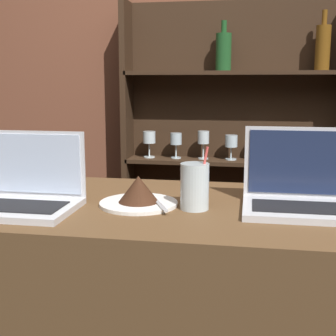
{
  "coord_description": "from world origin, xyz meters",
  "views": [
    {
      "loc": [
        0.13,
        -0.97,
        1.4
      ],
      "look_at": [
        -0.11,
        0.36,
        1.15
      ],
      "focal_mm": 50.0,
      "sensor_mm": 36.0,
      "label": 1
    }
  ],
  "objects": [
    {
      "name": "laptop_far",
      "position": [
        0.29,
        0.33,
        1.09
      ],
      "size": [
        0.34,
        0.23,
        0.22
      ],
      "color": "silver",
      "rests_on": "bar_counter"
    },
    {
      "name": "cake_plate",
      "position": [
        -0.18,
        0.3,
        1.08
      ],
      "size": [
        0.23,
        0.23,
        0.09
      ],
      "color": "white",
      "rests_on": "bar_counter"
    },
    {
      "name": "water_glass",
      "position": [
        -0.02,
        0.29,
        1.11
      ],
      "size": [
        0.08,
        0.08,
        0.18
      ],
      "color": "silver",
      "rests_on": "bar_counter"
    },
    {
      "name": "laptop_near",
      "position": [
        -0.5,
        0.21,
        1.09
      ],
      "size": [
        0.33,
        0.23,
        0.21
      ],
      "color": "silver",
      "rests_on": "bar_counter"
    },
    {
      "name": "back_wall",
      "position": [
        0.0,
        1.54,
        1.35
      ],
      "size": [
        7.0,
        0.06,
        2.7
      ],
      "color": "brown",
      "rests_on": "ground_plane"
    },
    {
      "name": "back_shelf",
      "position": [
        0.04,
        1.46,
        0.94
      ],
      "size": [
        1.12,
        0.18,
        1.8
      ],
      "color": "#332114",
      "rests_on": "ground_plane"
    }
  ]
}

